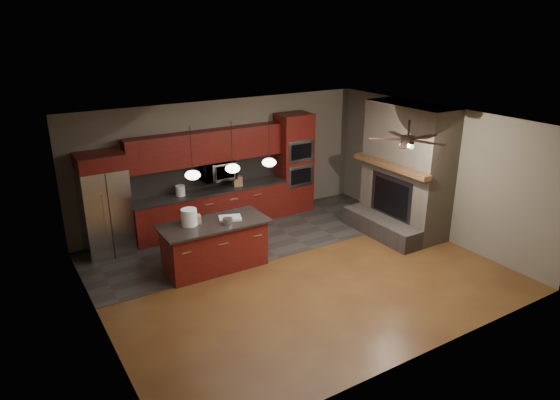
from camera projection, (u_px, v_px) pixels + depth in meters
ground at (296, 271)px, 9.34m from camera, size 7.00×7.00×0.00m
ceiling at (298, 123)px, 8.39m from camera, size 7.00×6.00×0.02m
back_wall at (224, 162)px, 11.27m from camera, size 7.00×0.02×2.80m
right_wall at (434, 171)px, 10.59m from camera, size 0.02×6.00×2.80m
left_wall at (93, 245)px, 7.14m from camera, size 0.02×6.00×2.80m
slate_tile_patch at (250, 237)px, 10.78m from camera, size 7.00×2.40×0.01m
fireplace_column at (404, 174)px, 10.72m from camera, size 1.30×2.10×2.80m
back_cabinetry at (210, 190)px, 11.00m from camera, size 3.59×0.64×2.20m
oven_tower at (294, 163)px, 11.93m from camera, size 0.80×0.63×2.38m
microwave at (217, 171)px, 10.97m from camera, size 0.73×0.41×0.50m
refrigerator at (105, 205)px, 9.73m from camera, size 0.88×0.75×2.06m
kitchen_island at (215, 245)px, 9.31m from camera, size 2.01×0.93×0.92m
white_bucket at (189, 217)px, 9.00m from camera, size 0.29×0.29×0.31m
paint_can at (228, 221)px, 9.06m from camera, size 0.21×0.21×0.12m
paint_tray at (230, 218)px, 9.32m from camera, size 0.48×0.40×0.04m
cardboard_box at (194, 219)px, 9.11m from camera, size 0.27×0.22×0.15m
counter_bucket at (180, 191)px, 10.58m from camera, size 0.24×0.24×0.23m
counter_box at (237, 181)px, 11.20m from camera, size 0.22×0.18×0.22m
pendant_left at (193, 175)px, 8.42m from camera, size 0.26×0.26×0.92m
pendant_center at (233, 168)px, 8.79m from camera, size 0.26×0.26×0.92m
pendant_right at (269, 162)px, 9.16m from camera, size 0.26×0.26×0.92m
ceiling_fan at (408, 139)px, 8.75m from camera, size 1.27×1.33×0.41m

